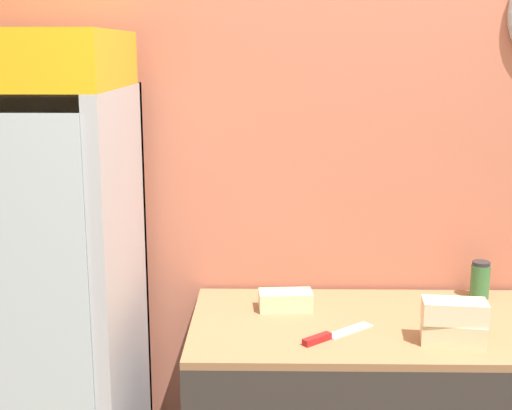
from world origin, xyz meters
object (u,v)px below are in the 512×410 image
(sandwich_flat_left, at_px, (286,300))
(sandwich_stack_bottom, at_px, (453,333))
(beverage_cooler, at_px, (42,288))
(sandwich_stack_middle, at_px, (454,311))
(chefs_knife, at_px, (328,336))
(condiment_jar, at_px, (480,280))

(sandwich_flat_left, bearing_deg, sandwich_stack_bottom, -29.14)
(beverage_cooler, xyz_separation_m, sandwich_stack_middle, (1.38, -0.20, 0.00))
(sandwich_flat_left, xyz_separation_m, chefs_knife, (0.13, -0.26, -0.03))
(beverage_cooler, bearing_deg, sandwich_stack_middle, -8.41)
(sandwich_flat_left, height_order, chefs_knife, sandwich_flat_left)
(beverage_cooler, height_order, sandwich_flat_left, beverage_cooler)
(sandwich_stack_middle, relative_size, sandwich_flat_left, 1.06)
(beverage_cooler, bearing_deg, chefs_knife, -9.84)
(sandwich_stack_bottom, xyz_separation_m, sandwich_stack_middle, (0.00, 0.00, 0.07))
(sandwich_stack_bottom, distance_m, sandwich_flat_left, 0.61)
(sandwich_stack_bottom, relative_size, chefs_knife, 0.85)
(beverage_cooler, height_order, sandwich_stack_bottom, beverage_cooler)
(beverage_cooler, relative_size, condiment_jar, 13.46)
(sandwich_flat_left, bearing_deg, beverage_cooler, -173.95)
(chefs_knife, bearing_deg, sandwich_stack_middle, -4.77)
(beverage_cooler, relative_size, chefs_knife, 7.62)
(sandwich_stack_middle, xyz_separation_m, sandwich_flat_left, (-0.53, 0.30, -0.07))
(sandwich_stack_middle, bearing_deg, condiment_jar, 64.17)
(beverage_cooler, height_order, condiment_jar, beverage_cooler)
(sandwich_flat_left, distance_m, chefs_knife, 0.30)
(sandwich_stack_middle, xyz_separation_m, condiment_jar, (0.21, 0.43, -0.04))
(sandwich_flat_left, xyz_separation_m, condiment_jar, (0.74, 0.14, 0.04))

